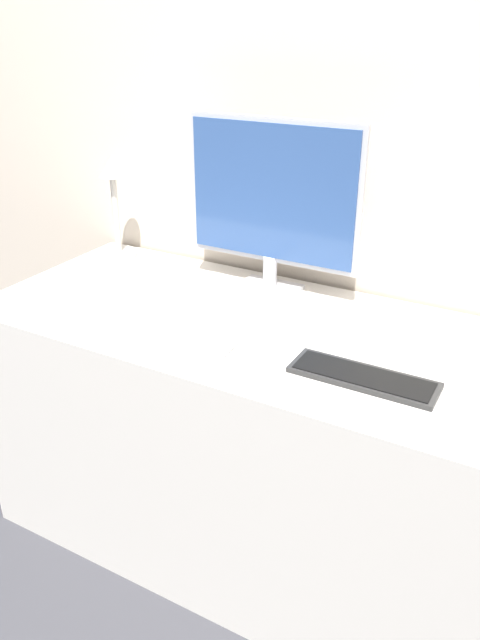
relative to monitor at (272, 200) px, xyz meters
name	(u,v)px	position (x,y,z in m)	size (l,w,h in m)	color
ground_plane	(212,581)	(0.05, -0.43, -1.01)	(10.00, 10.00, 0.00)	#38383D
wall_back	(312,124)	(0.05, 0.15, 0.19)	(3.60, 0.05, 2.40)	beige
desk	(247,437)	(0.05, -0.22, -0.64)	(1.45, 0.65, 0.75)	silver
monitor	(272,200)	(0.00, 0.00, 0.00)	(0.52, 0.11, 0.49)	#B7B7BC
keyboard	(363,377)	(0.41, -0.36, -0.26)	(0.33, 0.11, 0.01)	#282828
laptop	(140,307)	(-0.24, -0.31, -0.26)	(0.30, 0.23, 0.02)	silver
ereader	(144,301)	(-0.23, -0.30, -0.24)	(0.16, 0.17, 0.01)	white
desk_lamp	(115,203)	(-0.56, 0.00, -0.09)	(0.11, 0.11, 0.33)	#BCB7AD
pen	(235,344)	(0.08, -0.36, -0.26)	(0.02, 0.14, 0.01)	silver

